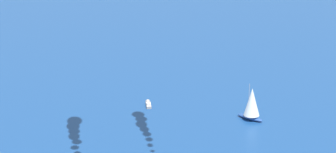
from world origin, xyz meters
TOP-DOWN VIEW (x-y plane):
  - motorboat_far_stbd at (41.80, -41.88)m, footprint 4.80×4.76m
  - sailboat_offshore at (12.47, -51.79)m, footprint 8.08×4.51m

SIDE VIEW (x-z plane):
  - motorboat_far_stbd at x=41.80m, z-range -0.36..1.20m
  - sailboat_offshore at x=12.47m, z-range -0.45..9.91m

